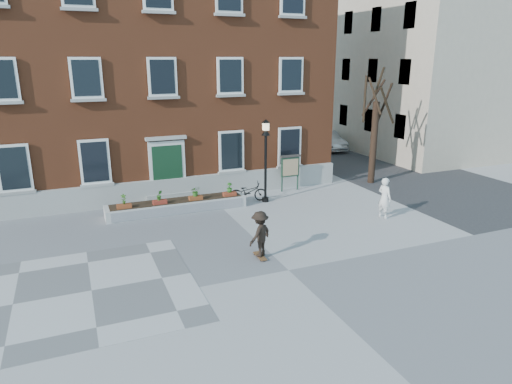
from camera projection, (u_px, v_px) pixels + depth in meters
name	position (u px, v px, depth m)	size (l,w,h in m)	color
ground	(289.00, 270.00, 14.78)	(100.00, 100.00, 0.00)	#98989B
checker_patch	(92.00, 291.00, 13.48)	(6.00, 6.00, 0.01)	#5E5F61
bicycle	(248.00, 192.00, 21.77)	(0.62, 1.79, 0.94)	black
parked_car	(327.00, 140.00, 34.06)	(1.44, 4.13, 1.36)	silver
bystander	(385.00, 198.00, 19.40)	(0.65, 0.42, 1.77)	white
brick_building	(143.00, 64.00, 24.66)	(18.40, 10.85, 12.60)	brown
planter_assembly	(177.00, 205.00, 20.34)	(6.20, 1.12, 1.15)	silver
bare_tree	(374.00, 132.00, 24.38)	(1.83, 1.83, 6.16)	#312015
side_street	(381.00, 52.00, 36.91)	(15.20, 36.00, 14.50)	#363638
lamp_post	(266.00, 149.00, 21.12)	(0.40, 0.40, 3.93)	black
notice_board	(290.00, 167.00, 23.29)	(1.10, 0.16, 1.87)	#193226
skateboarder	(260.00, 234.00, 15.47)	(1.19, 1.05, 1.68)	brown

